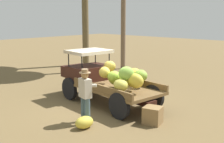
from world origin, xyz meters
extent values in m
plane|color=brown|center=(0.00, 0.00, 0.00)|extent=(60.00, 60.00, 0.00)
cube|color=#341812|center=(-0.04, -0.28, 0.47)|extent=(4.02, 0.88, 0.16)
cylinder|color=black|center=(1.49, 0.35, 0.42)|extent=(0.85, 0.23, 0.84)
cylinder|color=black|center=(1.31, -1.24, 0.42)|extent=(0.85, 0.23, 0.84)
cylinder|color=black|center=(-1.29, 0.66, 0.42)|extent=(0.85, 0.23, 0.84)
cylinder|color=black|center=(-1.47, -0.93, 0.42)|extent=(0.85, 0.23, 0.84)
cube|color=brown|center=(-0.49, -0.23, 0.65)|extent=(3.17, 2.04, 0.10)
cube|color=brown|center=(-0.40, 0.56, 0.81)|extent=(2.99, 0.41, 0.22)
cube|color=brown|center=(-0.57, -1.03, 0.81)|extent=(2.99, 0.41, 0.22)
cube|color=#341812|center=(1.20, -0.42, 0.98)|extent=(1.26, 1.63, 0.55)
cube|color=#341812|center=(2.10, -0.52, 0.92)|extent=(0.81, 1.13, 0.44)
cylinder|color=black|center=(1.71, 0.17, 1.53)|extent=(0.04, 0.04, 0.55)
cylinder|color=black|center=(1.57, -1.11, 1.53)|extent=(0.04, 0.04, 0.55)
cylinder|color=black|center=(0.84, 0.27, 1.53)|extent=(0.04, 0.04, 0.55)
cylinder|color=black|center=(0.69, -1.01, 1.53)|extent=(0.04, 0.04, 0.55)
cube|color=#BAAB93|center=(1.20, -0.42, 1.80)|extent=(1.38, 1.64, 0.12)
ellipsoid|color=gold|center=(0.20, -0.52, 1.34)|extent=(0.57, 0.56, 0.47)
ellipsoid|color=#8ABC43|center=(-1.15, 0.16, 1.35)|extent=(0.68, 0.67, 0.52)
ellipsoid|color=gold|center=(-1.39, 0.01, 1.13)|extent=(0.64, 0.60, 0.59)
ellipsoid|color=#88B03E|center=(-1.03, -0.76, 1.13)|extent=(0.64, 0.56, 0.44)
ellipsoid|color=#97BE34|center=(-0.55, 0.07, 1.14)|extent=(0.53, 0.49, 0.40)
ellipsoid|color=gold|center=(-1.13, -0.19, 1.07)|extent=(0.63, 0.63, 0.51)
ellipsoid|color=gold|center=(-1.13, 0.39, 1.01)|extent=(0.71, 0.69, 0.42)
ellipsoid|color=#93AE3A|center=(-0.43, -0.14, 1.02)|extent=(0.56, 0.60, 0.60)
ellipsoid|color=gold|center=(-0.15, 0.11, 1.24)|extent=(0.55, 0.51, 0.39)
ellipsoid|color=yellow|center=(-0.74, -0.81, 1.09)|extent=(0.71, 0.78, 0.65)
cylinder|color=#48606A|center=(-0.64, 1.53, 0.39)|extent=(0.15, 0.15, 0.78)
cylinder|color=#48606A|center=(-0.89, 1.59, 0.39)|extent=(0.15, 0.15, 0.78)
cube|color=beige|center=(-0.76, 1.56, 1.07)|extent=(0.44, 0.33, 0.56)
cylinder|color=beige|center=(-0.69, 1.44, 1.15)|extent=(0.26, 0.40, 0.10)
cylinder|color=beige|center=(-0.88, 1.49, 1.15)|extent=(0.38, 0.33, 0.10)
sphere|color=#A57B48|center=(-0.76, 1.56, 1.46)|extent=(0.22, 0.22, 0.22)
cylinder|color=#967752|center=(-0.76, 1.56, 1.53)|extent=(0.34, 0.34, 0.02)
cylinder|color=#967752|center=(-0.76, 1.56, 1.59)|extent=(0.20, 0.20, 0.10)
cube|color=olive|center=(-2.27, 0.26, 0.26)|extent=(0.61, 0.58, 0.51)
ellipsoid|color=gold|center=(-1.06, 1.88, 0.18)|extent=(0.43, 0.62, 0.37)
cylinder|color=brown|center=(6.96, -5.45, 3.98)|extent=(0.41, 0.41, 7.96)
camera|label=1|loc=(-6.85, 6.99, 3.14)|focal=45.95mm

